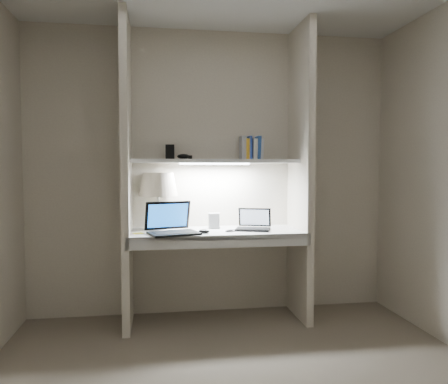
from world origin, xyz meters
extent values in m
cube|color=beige|center=(0.00, 1.50, 1.25)|extent=(3.20, 0.01, 2.50)
cube|color=beige|center=(-0.73, 1.23, 1.25)|extent=(0.06, 0.55, 2.50)
cube|color=beige|center=(0.73, 1.23, 1.25)|extent=(0.06, 0.55, 2.50)
cube|color=white|center=(0.00, 1.23, 0.75)|extent=(1.40, 0.55, 0.04)
cube|color=silver|center=(0.00, 0.96, 0.72)|extent=(1.46, 0.03, 0.10)
cube|color=silver|center=(0.00, 1.32, 1.35)|extent=(1.40, 0.36, 0.03)
cube|color=white|center=(0.00, 1.32, 1.33)|extent=(0.60, 0.04, 0.02)
cylinder|color=white|center=(-0.48, 1.35, 0.78)|extent=(0.12, 0.12, 0.02)
ellipsoid|color=white|center=(-0.48, 1.35, 0.89)|extent=(0.16, 0.16, 0.21)
cylinder|color=white|center=(-0.48, 1.35, 1.01)|extent=(0.03, 0.03, 0.09)
sphere|color=#FFD899|center=(-0.48, 1.35, 1.10)|extent=(0.05, 0.05, 0.05)
cube|color=black|center=(-0.36, 1.05, 0.78)|extent=(0.43, 0.35, 0.02)
cube|color=black|center=(-0.36, 1.05, 0.79)|extent=(0.36, 0.26, 0.00)
cube|color=black|center=(-0.40, 1.21, 0.90)|extent=(0.38, 0.17, 0.24)
cube|color=blue|center=(-0.40, 1.20, 0.90)|extent=(0.33, 0.14, 0.19)
cube|color=black|center=(0.30, 1.18, 0.78)|extent=(0.33, 0.28, 0.02)
cube|color=black|center=(0.30, 1.18, 0.79)|extent=(0.27, 0.21, 0.00)
cube|color=black|center=(0.34, 1.29, 0.87)|extent=(0.28, 0.15, 0.16)
cube|color=#A9B8CF|center=(0.34, 1.28, 0.87)|extent=(0.24, 0.12, 0.13)
cube|color=silver|center=(0.00, 1.34, 0.84)|extent=(0.11, 0.08, 0.13)
ellipsoid|color=black|center=(-0.12, 1.07, 0.79)|extent=(0.10, 0.09, 0.03)
torus|color=black|center=(0.12, 1.15, 0.78)|extent=(0.10, 0.10, 0.01)
cube|color=yellow|center=(-0.64, 1.14, 0.77)|extent=(0.10, 0.10, 0.00)
cube|color=silver|center=(0.43, 1.42, 1.46)|extent=(0.03, 0.14, 0.18)
cube|color=#2A56AA|center=(0.40, 1.42, 1.47)|extent=(0.04, 0.14, 0.21)
cube|color=silver|center=(0.37, 1.42, 1.46)|extent=(0.04, 0.14, 0.18)
cube|color=#2A48BA|center=(0.32, 1.42, 1.47)|extent=(0.02, 0.14, 0.21)
cube|color=gold|center=(0.30, 1.42, 1.46)|extent=(0.03, 0.14, 0.18)
cube|color=#AEAEB3|center=(0.26, 1.42, 1.47)|extent=(0.04, 0.14, 0.21)
cube|color=black|center=(-0.37, 1.42, 1.43)|extent=(0.08, 0.06, 0.13)
ellipsoid|color=black|center=(-0.26, 1.34, 1.39)|extent=(0.11, 0.08, 0.05)
camera|label=1|loc=(-0.49, -2.37, 1.29)|focal=35.00mm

